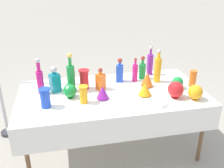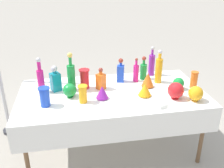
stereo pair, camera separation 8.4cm
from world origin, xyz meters
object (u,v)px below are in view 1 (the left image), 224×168
at_px(square_decanter_1, 55,81).
at_px(square_decanter_2, 101,81).
at_px(tall_bottle_0, 71,76).
at_px(round_bowl_1, 176,89).
at_px(slender_vase_0, 193,78).
at_px(slender_vase_1, 84,79).
at_px(round_bowl_3, 178,82).
at_px(tall_bottle_1, 135,72).
at_px(slender_vase_3, 45,97).
at_px(fluted_vase_2, 145,89).
at_px(tall_bottle_2, 150,63).
at_px(slender_vase_2, 84,94).
at_px(square_decanter_0, 120,72).
at_px(fluted_vase_1, 147,79).
at_px(tall_bottle_4, 158,69).
at_px(fluted_vase_0, 103,92).
at_px(tall_bottle_5, 40,79).
at_px(tall_bottle_3, 142,70).
at_px(round_bowl_0, 195,92).
at_px(round_bowl_2, 70,91).

relative_size(square_decanter_1, square_decanter_2, 1.15).
relative_size(tall_bottle_0, round_bowl_1, 2.48).
distance_m(slender_vase_0, slender_vase_1, 1.24).
relative_size(slender_vase_0, round_bowl_3, 1.44).
height_order(tall_bottle_1, slender_vase_3, tall_bottle_1).
bearing_deg(fluted_vase_2, tall_bottle_2, 65.66).
bearing_deg(square_decanter_1, slender_vase_1, 0.06).
distance_m(tall_bottle_1, slender_vase_2, 0.79).
height_order(slender_vase_2, round_bowl_3, slender_vase_2).
relative_size(square_decanter_0, fluted_vase_1, 1.69).
xyz_separation_m(tall_bottle_4, fluted_vase_0, (-0.72, -0.30, -0.09)).
distance_m(fluted_vase_2, round_bowl_3, 0.43).
bearing_deg(square_decanter_0, square_decanter_1, -171.24).
relative_size(tall_bottle_5, slender_vase_3, 2.02).
xyz_separation_m(tall_bottle_5, square_decanter_0, (0.91, 0.14, -0.04)).
xyz_separation_m(tall_bottle_5, square_decanter_2, (0.65, -0.03, -0.06)).
height_order(tall_bottle_1, tall_bottle_4, tall_bottle_4).
bearing_deg(tall_bottle_0, fluted_vase_1, -3.73).
height_order(square_decanter_0, slender_vase_3, square_decanter_0).
xyz_separation_m(slender_vase_3, fluted_vase_2, (1.03, 0.04, -0.03)).
height_order(tall_bottle_3, tall_bottle_5, tall_bottle_5).
height_order(tall_bottle_2, square_decanter_1, tall_bottle_2).
bearing_deg(fluted_vase_0, round_bowl_0, -12.57).
bearing_deg(tall_bottle_3, round_bowl_0, -60.40).
distance_m(round_bowl_0, round_bowl_1, 0.20).
distance_m(tall_bottle_4, round_bowl_1, 0.44).
bearing_deg(slender_vase_0, round_bowl_3, -178.64).
relative_size(tall_bottle_0, square_decanter_0, 1.50).
distance_m(tall_bottle_1, tall_bottle_3, 0.12).
distance_m(tall_bottle_5, slender_vase_2, 0.54).
bearing_deg(tall_bottle_1, round_bowl_2, -160.41).
relative_size(slender_vase_1, fluted_vase_0, 1.58).
bearing_deg(square_decanter_1, tall_bottle_5, -172.90).
bearing_deg(fluted_vase_2, slender_vase_1, 153.72).
height_order(tall_bottle_0, round_bowl_0, tall_bottle_0).
xyz_separation_m(square_decanter_0, fluted_vase_0, (-0.28, -0.40, -0.05)).
relative_size(square_decanter_2, slender_vase_3, 1.29).
bearing_deg(round_bowl_0, square_decanter_1, 160.67).
bearing_deg(square_decanter_2, slender_vase_2, -128.15).
bearing_deg(fluted_vase_2, fluted_vase_0, 178.08).
relative_size(square_decanter_2, slender_vase_0, 1.32).
xyz_separation_m(square_decanter_2, fluted_vase_2, (0.44, -0.25, -0.03)).
xyz_separation_m(tall_bottle_1, round_bowl_3, (0.42, -0.30, -0.05)).
distance_m(fluted_vase_1, round_bowl_3, 0.34).
bearing_deg(square_decanter_0, tall_bottle_3, 5.59).
bearing_deg(round_bowl_0, tall_bottle_4, 113.05).
bearing_deg(tall_bottle_2, round_bowl_3, -69.58).
distance_m(slender_vase_0, round_bowl_2, 1.39).
bearing_deg(tall_bottle_0, square_decanter_0, 14.38).
xyz_separation_m(tall_bottle_0, slender_vase_2, (0.10, -0.30, -0.08)).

